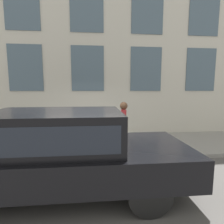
{
  "coord_description": "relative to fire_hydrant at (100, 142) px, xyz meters",
  "views": [
    {
      "loc": [
        -4.84,
        -0.31,
        2.09
      ],
      "look_at": [
        0.56,
        -0.82,
        1.4
      ],
      "focal_mm": 28.0,
      "sensor_mm": 36.0,
      "label": 1
    }
  ],
  "objects": [
    {
      "name": "parked_car_black_near",
      "position": [
        -1.73,
        0.91,
        0.44
      ],
      "size": [
        2.0,
        5.4,
        1.67
      ],
      "color": "black",
      "rests_on": "ground_plane"
    },
    {
      "name": "fire_hydrant",
      "position": [
        0.0,
        0.0,
        0.0
      ],
      "size": [
        0.27,
        0.4,
        0.71
      ],
      "color": "gray",
      "rests_on": "sidewalk"
    },
    {
      "name": "ground_plane",
      "position": [
        -0.39,
        0.42,
        -0.49
      ],
      "size": [
        80.0,
        80.0,
        0.0
      ],
      "primitive_type": "plane",
      "color": "#514F4C"
    },
    {
      "name": "sidewalk",
      "position": [
        0.99,
        0.42,
        -0.42
      ],
      "size": [
        2.77,
        60.0,
        0.13
      ],
      "color": "gray",
      "rests_on": "ground_plane"
    },
    {
      "name": "person",
      "position": [
        0.33,
        -0.79,
        0.59
      ],
      "size": [
        0.38,
        0.25,
        1.57
      ],
      "rotation": [
        0.0,
        0.0,
        0.22
      ],
      "color": "#998466",
      "rests_on": "sidewalk"
    },
    {
      "name": "building_facade",
      "position": [
        2.52,
        0.42,
        4.65
      ],
      "size": [
        0.33,
        40.0,
        10.3
      ],
      "color": "beige",
      "rests_on": "ground_plane"
    }
  ]
}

